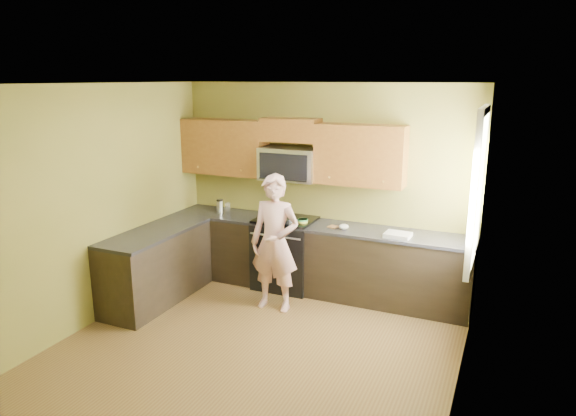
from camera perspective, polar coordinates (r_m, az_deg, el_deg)
The scene contains 25 objects.
floor at distance 5.63m, azimuth -3.61°, elevation -15.18°, with size 4.00×4.00×0.00m, color brown.
ceiling at distance 4.91m, azimuth -4.10°, elevation 13.48°, with size 4.00×4.00×0.00m, color white.
wall_back at distance 6.89m, azimuth 3.88°, elevation 2.35°, with size 4.00×4.00×0.00m, color olive.
wall_front at distance 3.56m, azimuth -19.10°, elevation -9.89°, with size 4.00×4.00×0.00m, color olive.
wall_left at distance 6.26m, azimuth -20.29°, elevation 0.30°, with size 4.00×4.00×0.00m, color olive.
wall_right at distance 4.57m, azimuth 19.05°, elevation -4.54°, with size 4.00×4.00×0.00m, color olive.
cabinet_back_run at distance 6.86m, azimuth 2.89°, elevation -5.58°, with size 4.00×0.60×0.88m, color black.
cabinet_left_run at distance 6.76m, azimuth -14.26°, elevation -6.33°, with size 0.60×1.60×0.88m, color black.
countertop_back at distance 6.71m, azimuth 2.91°, elevation -1.91°, with size 4.00×0.62×0.04m, color black.
countertop_left at distance 6.61m, azimuth -14.43°, elevation -2.60°, with size 0.62×1.60×0.04m, color black.
stove at distance 6.97m, azimuth -0.26°, elevation -4.93°, with size 0.76×0.65×0.95m, color black, non-canonical shape.
microwave at distance 6.83m, azimuth 0.16°, elevation 3.14°, with size 0.76×0.40×0.42m, color silver, non-canonical shape.
upper_cab_left at distance 7.31m, azimuth -6.87°, elevation 3.76°, with size 1.22×0.33×0.75m, color brown, non-canonical shape.
upper_cab_right at distance 6.55m, azimuth 7.84°, elevation 2.53°, with size 1.12×0.33×0.75m, color brown, non-canonical shape.
upper_cab_over_mw at distance 6.77m, azimuth 0.28°, elevation 8.60°, with size 0.76×0.33×0.30m, color brown.
window at distance 5.66m, azimuth 20.21°, elevation 2.02°, with size 0.06×1.06×1.66m, color white, non-canonical shape.
woman at distance 6.21m, azimuth -1.46°, elevation -3.88°, with size 0.61×0.40×1.66m, color #D27169.
frying_pan at distance 6.68m, azimuth -0.17°, elevation -1.53°, with size 0.24×0.42×0.05m, color black, non-canonical shape.
butter_tub at distance 6.66m, azimuth 1.63°, elevation -1.85°, with size 0.13×0.13×0.10m, color #D7DE3A, non-canonical shape.
toast_slice at distance 6.56m, azimuth 4.96°, elevation -2.07°, with size 0.11×0.11×0.01m, color #B27F47.
napkin_a at distance 6.68m, azimuth 0.81°, elevation -1.53°, with size 0.11×0.12×0.06m, color silver.
napkin_b at distance 6.49m, azimuth 6.15°, elevation -2.06°, with size 0.12×0.13×0.07m, color silver.
dish_towel at distance 6.28m, azimuth 11.99°, elevation -2.93°, with size 0.30×0.24×0.05m, color silver.
travel_mug at distance 7.30m, azimuth -7.48°, elevation -0.53°, with size 0.09×0.09×0.19m, color silver, non-canonical shape.
glass_c at distance 7.37m, azimuth -6.65°, elevation 0.13°, with size 0.07×0.07×0.12m, color silver.
Camera 1 is at (2.29, -4.34, 2.75)m, focal length 32.32 mm.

